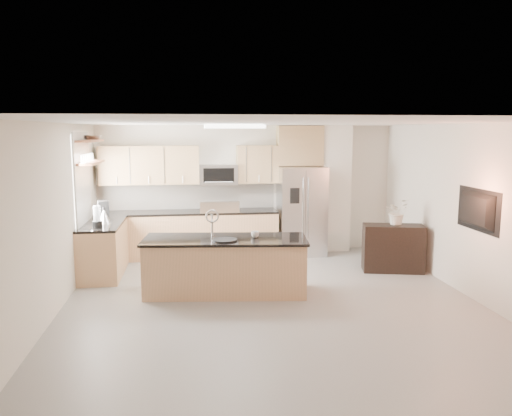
{
  "coord_description": "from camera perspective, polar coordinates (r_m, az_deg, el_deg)",
  "views": [
    {
      "loc": [
        -1.14,
        -6.88,
        2.48
      ],
      "look_at": [
        -0.07,
        1.3,
        1.21
      ],
      "focal_mm": 35.0,
      "sensor_mm": 36.0,
      "label": 1
    }
  ],
  "objects": [
    {
      "name": "credenza",
      "position": [
        9.24,
        15.39,
        -4.45
      ],
      "size": [
        1.12,
        0.66,
        0.84
      ],
      "primitive_type": "cube",
      "rotation": [
        0.0,
        0.0,
        -0.22
      ],
      "color": "black",
      "rests_on": "floor"
    },
    {
      "name": "wall_left",
      "position": [
        7.22,
        -22.28,
        -1.31
      ],
      "size": [
        0.02,
        6.5,
        2.6
      ],
      "primitive_type": "cube",
      "color": "beige",
      "rests_on": "floor"
    },
    {
      "name": "island",
      "position": [
        7.75,
        -3.53,
        -6.56
      ],
      "size": [
        2.57,
        1.17,
        1.29
      ],
      "rotation": [
        0.0,
        0.0,
        -0.11
      ],
      "color": "tan",
      "rests_on": "floor"
    },
    {
      "name": "window",
      "position": [
        8.95,
        -19.28,
        2.95
      ],
      "size": [
        0.04,
        1.15,
        1.65
      ],
      "color": "white",
      "rests_on": "wall_left"
    },
    {
      "name": "coffee_maker",
      "position": [
        9.25,
        -17.04,
        -0.31
      ],
      "size": [
        0.23,
        0.26,
        0.34
      ],
      "color": "black",
      "rests_on": "left_counter"
    },
    {
      "name": "flower_vase",
      "position": [
        9.17,
        15.82,
        0.3
      ],
      "size": [
        0.79,
        0.75,
        0.69
      ],
      "primitive_type": "imported",
      "rotation": [
        0.0,
        0.0,
        0.43
      ],
      "color": "silver",
      "rests_on": "credenza"
    },
    {
      "name": "cup",
      "position": [
        7.68,
        -0.11,
        -3.03
      ],
      "size": [
        0.14,
        0.14,
        0.1
      ],
      "primitive_type": "imported",
      "rotation": [
        0.0,
        0.0,
        -0.15
      ],
      "color": "silver",
      "rests_on": "island"
    },
    {
      "name": "upper_cabinets",
      "position": [
        9.98,
        -8.41,
        4.9
      ],
      "size": [
        3.5,
        0.33,
        0.75
      ],
      "color": "tan",
      "rests_on": "wall_back"
    },
    {
      "name": "shelf_lower",
      "position": [
        9.0,
        -18.46,
        4.93
      ],
      "size": [
        0.3,
        1.2,
        0.04
      ],
      "primitive_type": "cube",
      "color": "#96583C",
      "rests_on": "wall_left"
    },
    {
      "name": "ceiling",
      "position": [
        6.97,
        1.99,
        9.74
      ],
      "size": [
        6.0,
        6.5,
        0.02
      ],
      "primitive_type": "cube",
      "color": "white",
      "rests_on": "wall_back"
    },
    {
      "name": "microwave",
      "position": [
        9.97,
        -4.34,
        3.84
      ],
      "size": [
        0.76,
        0.4,
        0.4
      ],
      "color": "#BDBCBF",
      "rests_on": "upper_cabinets"
    },
    {
      "name": "television",
      "position": [
        7.89,
        23.53,
        -0.21
      ],
      "size": [
        0.14,
        1.08,
        0.62
      ],
      "primitive_type": "imported",
      "rotation": [
        0.0,
        0.0,
        1.57
      ],
      "color": "black",
      "rests_on": "wall_right"
    },
    {
      "name": "left_counter",
      "position": [
        9.09,
        -17.04,
        -4.48
      ],
      "size": [
        0.66,
        1.5,
        0.92
      ],
      "color": "tan",
      "rests_on": "floor"
    },
    {
      "name": "platter",
      "position": [
        7.49,
        -3.59,
        -3.65
      ],
      "size": [
        0.44,
        0.44,
        0.02
      ],
      "primitive_type": "cylinder",
      "rotation": [
        0.0,
        0.0,
        0.19
      ],
      "color": "black",
      "rests_on": "island"
    },
    {
      "name": "back_counter",
      "position": [
        10.01,
        -7.8,
        -2.9
      ],
      "size": [
        3.55,
        0.66,
        1.44
      ],
      "color": "tan",
      "rests_on": "floor"
    },
    {
      "name": "ceiling_fixture",
      "position": [
        8.51,
        -2.5,
        9.29
      ],
      "size": [
        1.0,
        0.5,
        0.06
      ],
      "primitive_type": "cube",
      "color": "white",
      "rests_on": "ceiling"
    },
    {
      "name": "wall_front",
      "position": [
        3.98,
        9.68,
        -8.62
      ],
      "size": [
        6.0,
        0.02,
        2.6
      ],
      "primitive_type": "cube",
      "color": "beige",
      "rests_on": "floor"
    },
    {
      "name": "blender",
      "position": [
        8.54,
        -17.7,
        -1.11
      ],
      "size": [
        0.16,
        0.16,
        0.36
      ],
      "color": "black",
      "rests_on": "left_counter"
    },
    {
      "name": "refrigerator",
      "position": [
        10.12,
        5.19,
        -0.32
      ],
      "size": [
        0.92,
        0.78,
        1.78
      ],
      "color": "#BDBCBF",
      "rests_on": "floor"
    },
    {
      "name": "floor",
      "position": [
        7.4,
        1.88,
        -10.84
      ],
      "size": [
        6.5,
        6.5,
        0.0
      ],
      "primitive_type": "plane",
      "color": "gray",
      "rests_on": "ground"
    },
    {
      "name": "range",
      "position": [
        10.01,
        -4.22,
        -2.83
      ],
      "size": [
        0.76,
        0.64,
        1.14
      ],
      "color": "black",
      "rests_on": "floor"
    },
    {
      "name": "bowl",
      "position": [
        9.28,
        -18.24,
        7.75
      ],
      "size": [
        0.54,
        0.54,
        0.1
      ],
      "primitive_type": "imported",
      "rotation": [
        0.0,
        0.0,
        0.42
      ],
      "color": "#BDBCBF",
      "rests_on": "shelf_upper"
    },
    {
      "name": "partition_column",
      "position": [
        10.47,
        9.02,
        2.18
      ],
      "size": [
        0.6,
        0.3,
        2.6
      ],
      "primitive_type": "cube",
      "color": "white",
      "rests_on": "floor"
    },
    {
      "name": "wall_right",
      "position": [
        8.11,
        23.33,
        -0.33
      ],
      "size": [
        0.02,
        6.5,
        2.6
      ],
      "primitive_type": "cube",
      "color": "beige",
      "rests_on": "floor"
    },
    {
      "name": "kettle",
      "position": [
        8.89,
        -16.97,
        -0.91
      ],
      "size": [
        0.23,
        0.23,
        0.28
      ],
      "color": "#BDBCBF",
      "rests_on": "left_counter"
    },
    {
      "name": "wall_back",
      "position": [
        10.26,
        -1.03,
        2.15
      ],
      "size": [
        6.0,
        0.02,
        2.6
      ],
      "primitive_type": "cube",
      "color": "beige",
      "rests_on": "floor"
    },
    {
      "name": "shelf_upper",
      "position": [
        8.99,
        -18.57,
        7.29
      ],
      "size": [
        0.3,
        1.2,
        0.04
      ],
      "primitive_type": "cube",
      "color": "#96583C",
      "rests_on": "wall_left"
    }
  ]
}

